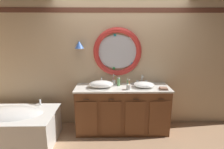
{
  "coord_description": "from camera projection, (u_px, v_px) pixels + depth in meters",
  "views": [
    {
      "loc": [
        -0.22,
        -2.92,
        1.96
      ],
      "look_at": [
        -0.17,
        0.25,
        1.16
      ],
      "focal_mm": 28.29,
      "sensor_mm": 36.0,
      "label": 1
    }
  ],
  "objects": [
    {
      "name": "ground_plane",
      "position": [
        121.0,
        138.0,
        3.31
      ],
      "size": [
        14.0,
        14.0,
        0.0
      ],
      "primitive_type": "plane",
      "color": "tan"
    },
    {
      "name": "sink_basin_right",
      "position": [
        144.0,
        85.0,
        3.32
      ],
      "size": [
        0.39,
        0.39,
        0.1
      ],
      "color": "white",
      "rests_on": "vanity_counter"
    },
    {
      "name": "folded_hand_towel",
      "position": [
        163.0,
        89.0,
        3.2
      ],
      "size": [
        0.14,
        0.13,
        0.04
      ],
      "color": "#936B56",
      "rests_on": "vanity_counter"
    },
    {
      "name": "toothbrush_holder_left",
      "position": [
        114.0,
        82.0,
        3.5
      ],
      "size": [
        0.08,
        0.08,
        0.21
      ],
      "color": "white",
      "rests_on": "vanity_counter"
    },
    {
      "name": "vanity_counter",
      "position": [
        122.0,
        109.0,
        3.46
      ],
      "size": [
        1.79,
        0.59,
        0.91
      ],
      "color": "brown",
      "rests_on": "ground_plane"
    },
    {
      "name": "faucet_set_left",
      "position": [
        102.0,
        81.0,
        3.52
      ],
      "size": [
        0.23,
        0.12,
        0.14
      ],
      "color": "silver",
      "rests_on": "vanity_counter"
    },
    {
      "name": "back_wall_assembly",
      "position": [
        120.0,
        63.0,
        3.55
      ],
      "size": [
        6.4,
        0.26,
        2.6
      ],
      "color": "#D6B78E",
      "rests_on": "ground_plane"
    },
    {
      "name": "bathtub",
      "position": [
        9.0,
        125.0,
        3.1
      ],
      "size": [
        1.64,
        0.86,
        0.67
      ],
      "color": "white",
      "rests_on": "ground_plane"
    },
    {
      "name": "soap_dispenser",
      "position": [
        119.0,
        82.0,
        3.4
      ],
      "size": [
        0.06,
        0.06,
        0.18
      ],
      "color": "#6BAD66",
      "rests_on": "vanity_counter"
    },
    {
      "name": "toothbrush_holder_right",
      "position": [
        129.0,
        87.0,
        3.19
      ],
      "size": [
        0.09,
        0.09,
        0.2
      ],
      "color": "white",
      "rests_on": "vanity_counter"
    },
    {
      "name": "sink_basin_left",
      "position": [
        101.0,
        84.0,
        3.3
      ],
      "size": [
        0.45,
        0.45,
        0.13
      ],
      "color": "white",
      "rests_on": "vanity_counter"
    },
    {
      "name": "faucet_set_right",
      "position": [
        142.0,
        80.0,
        3.53
      ],
      "size": [
        0.23,
        0.14,
        0.18
      ],
      "color": "silver",
      "rests_on": "vanity_counter"
    }
  ]
}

